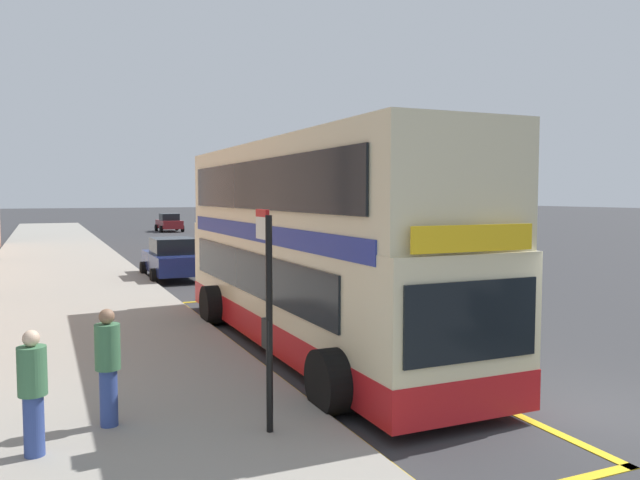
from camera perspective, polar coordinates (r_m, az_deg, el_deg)
name	(u,v)px	position (r m, az deg, el deg)	size (l,w,h in m)	color
ground_plane	(181,249)	(39.29, -12.47, -0.80)	(260.00, 260.00, 0.00)	#333335
pavement_near	(57,252)	(38.53, -22.73, -1.02)	(6.00, 76.00, 0.14)	gray
double_decker_bus	(309,252)	(13.57, -1.01, -1.10)	(3.18, 11.32, 4.40)	beige
bus_bay_markings	(308,349)	(13.61, -1.09, -9.89)	(2.81, 14.01, 0.01)	gold
bus_stop_sign	(267,304)	(8.42, -4.79, -5.80)	(0.09, 0.51, 2.96)	black
parked_car_navy_ahead	(173,259)	(25.33, -13.21, -1.66)	(2.09, 4.20, 1.62)	navy
parked_car_maroon_kerbside	(169,223)	(58.26, -13.50, 1.54)	(2.09, 4.20, 1.62)	maroon
pedestrian_waiting_near_sign	(33,388)	(8.51, -24.58, -12.13)	(0.34, 0.34, 1.54)	#33478C
pedestrian_further_back	(108,363)	(9.18, -18.66, -10.49)	(0.34, 0.34, 1.62)	#33478C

